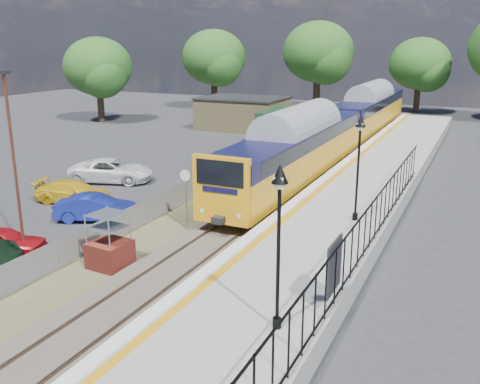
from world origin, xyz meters
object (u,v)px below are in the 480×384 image
Objects in this scene: carpark_lamp at (13,155)px; car_red at (2,242)px; victorian_lamp_south at (279,209)px; car_white at (111,171)px; train at (342,124)px; car_yellow at (73,192)px; car_blue at (96,208)px; victorian_lamp_north at (359,143)px; brick_plinth at (109,242)px; speed_sign at (186,187)px.

car_red is at bearing -163.31° from carpark_lamp.
carpark_lamp is at bearing 168.69° from victorian_lamp_south.
victorian_lamp_south is 0.90× the size of car_white.
train is 26.37m from carpark_lamp.
train is at bearing -41.24° from car_yellow.
victorian_lamp_south reaches higher than car_blue.
victorian_lamp_north is (-0.20, 10.00, 0.00)m from victorian_lamp_south.
car_blue is 3.64m from car_yellow.
car_yellow is at bearing 139.81° from brick_plinth.
car_yellow is (-15.32, 9.14, -3.70)m from victorian_lamp_south.
carpark_lamp is (-11.87, 2.37, -0.09)m from victorian_lamp_south.
speed_sign is at bearing -170.70° from victorian_lamp_north.
brick_plinth is (-2.50, -24.94, -1.27)m from train.
car_blue reaches higher than car_yellow.
train is 11.67× the size of car_red.
speed_sign is at bearing -106.88° from car_yellow.
train is at bearing 101.15° from victorian_lamp_south.
car_blue reaches higher than car_red.
victorian_lamp_south is 18.22m from car_yellow.
train is 21.24m from car_yellow.
car_white is at bearing 8.28° from car_blue.
victorian_lamp_south and victorian_lamp_north have the same top height.
victorian_lamp_north is 8.29m from speed_sign.
victorian_lamp_south is 0.62× the size of carpark_lamp.
train is 9.89× the size of car_yellow.
victorian_lamp_north is 15.31m from car_red.
car_blue is at bearing -165.45° from car_white.
victorian_lamp_north is 1.31× the size of car_red.
car_yellow is (-7.32, 0.42, -1.19)m from speed_sign.
car_blue is at bearing 134.45° from brick_plinth.
car_yellow is at bearing -2.16° from car_red.
car_white is (-0.91, 4.45, 0.11)m from car_yellow.
speed_sign reaches higher than car_yellow.
victorian_lamp_north is 15.59m from car_yellow.
brick_plinth is at bearing -137.93° from victorian_lamp_north.
car_blue is at bearing 94.01° from carpark_lamp.
carpark_lamp is at bearing -104.02° from train.
train is 19.34m from speed_sign.
car_blue is at bearing -108.02° from train.
car_red is at bearing -147.88° from victorian_lamp_north.
speed_sign is 4.61m from car_blue.
car_red is 5.18m from car_blue.
car_red is (-12.58, -7.90, -3.70)m from victorian_lamp_north.
brick_plinth is 0.57× the size of car_blue.
victorian_lamp_north is 0.11× the size of train.
victorian_lamp_south is 0.11× the size of train.
carpark_lamp is (-3.87, -0.58, 3.13)m from brick_plinth.
car_red is 0.69× the size of car_white.
car_red is (-4.78, -6.62, -1.19)m from speed_sign.
car_red is at bearing 149.71° from car_blue.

